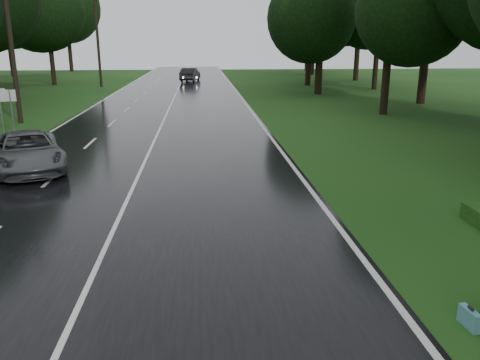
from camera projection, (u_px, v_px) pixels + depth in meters
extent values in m
plane|color=#1F4915|center=(90.00, 283.00, 9.59)|extent=(160.00, 160.00, 0.00)
cube|color=black|center=(163.00, 123.00, 28.74)|extent=(12.00, 140.00, 0.04)
cube|color=silver|center=(163.00, 122.00, 28.73)|extent=(0.12, 140.00, 0.01)
imported|color=#4F5254|center=(28.00, 151.00, 17.81)|extent=(4.10, 5.61, 1.42)
imported|color=black|center=(190.00, 75.00, 59.37)|extent=(2.57, 5.12, 1.61)
cube|color=teal|center=(469.00, 318.00, 8.06)|extent=(0.19, 0.48, 0.33)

